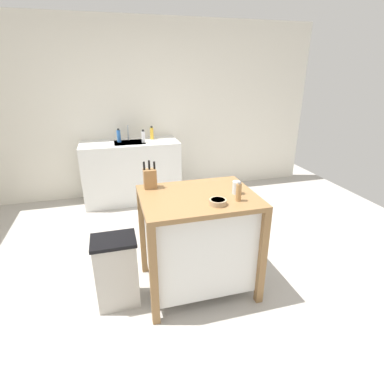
% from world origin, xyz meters
% --- Properties ---
extents(ground_plane, '(6.74, 6.74, 0.00)m').
position_xyz_m(ground_plane, '(0.00, 0.00, 0.00)').
color(ground_plane, '#ADA8A0').
rests_on(ground_plane, ground).
extents(wall_back, '(5.74, 0.10, 2.60)m').
position_xyz_m(wall_back, '(0.00, 2.59, 1.30)').
color(wall_back, silver).
rests_on(wall_back, ground).
extents(kitchen_island, '(0.96, 0.75, 0.92)m').
position_xyz_m(kitchen_island, '(0.23, 0.03, 0.51)').
color(kitchen_island, olive).
rests_on(kitchen_island, ground).
extents(knife_block, '(0.11, 0.09, 0.25)m').
position_xyz_m(knife_block, '(-0.13, 0.31, 1.01)').
color(knife_block, '#9E7042').
rests_on(knife_block, kitchen_island).
extents(bowl_ceramic_small, '(0.13, 0.13, 0.04)m').
position_xyz_m(bowl_ceramic_small, '(0.32, -0.19, 0.94)').
color(bowl_ceramic_small, tan).
rests_on(bowl_ceramic_small, kitchen_island).
extents(drinking_cup, '(0.07, 0.07, 0.11)m').
position_xyz_m(drinking_cup, '(0.55, -0.02, 0.97)').
color(drinking_cup, silver).
rests_on(drinking_cup, kitchen_island).
extents(pepper_grinder, '(0.04, 0.04, 0.17)m').
position_xyz_m(pepper_grinder, '(0.50, -0.16, 1.00)').
color(pepper_grinder, '#AD7F4C').
rests_on(pepper_grinder, kitchen_island).
extents(trash_bin, '(0.36, 0.28, 0.63)m').
position_xyz_m(trash_bin, '(-0.49, -0.00, 0.32)').
color(trash_bin, '#B7B2A8').
rests_on(trash_bin, ground).
extents(sink_counter, '(1.42, 0.60, 0.91)m').
position_xyz_m(sink_counter, '(-0.16, 2.24, 0.46)').
color(sink_counter, silver).
rests_on(sink_counter, ground).
extents(sink_faucet, '(0.02, 0.02, 0.22)m').
position_xyz_m(sink_faucet, '(-0.16, 2.38, 1.02)').
color(sink_faucet, '#B7BCC1').
rests_on(sink_faucet, sink_counter).
extents(bottle_dish_soap, '(0.05, 0.05, 0.20)m').
position_xyz_m(bottle_dish_soap, '(0.19, 2.34, 1.00)').
color(bottle_dish_soap, yellow).
rests_on(bottle_dish_soap, sink_counter).
extents(bottle_spray_cleaner, '(0.05, 0.05, 0.20)m').
position_xyz_m(bottle_spray_cleaner, '(-0.30, 2.28, 1.00)').
color(bottle_spray_cleaner, blue).
rests_on(bottle_spray_cleaner, sink_counter).
extents(bottle_hand_soap, '(0.05, 0.05, 0.19)m').
position_xyz_m(bottle_hand_soap, '(0.03, 2.14, 1.00)').
color(bottle_hand_soap, white).
rests_on(bottle_hand_soap, sink_counter).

